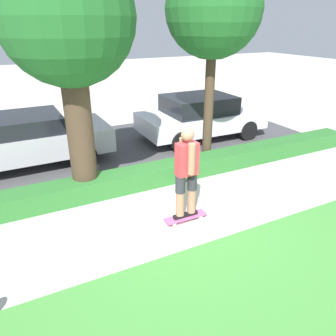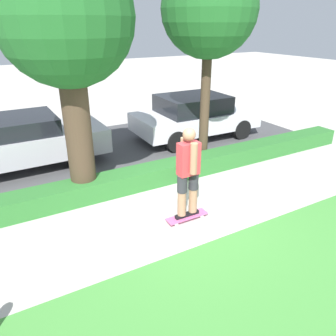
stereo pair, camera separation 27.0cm
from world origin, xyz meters
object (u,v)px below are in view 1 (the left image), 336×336
object	(u,v)px
parked_car_front	(20,139)
skateboard	(185,217)
tree_mid	(214,10)
skater_person	(187,172)
parked_car_middle	(200,116)
tree_near	(68,23)

from	to	relation	value
parked_car_front	skateboard	bearing A→B (deg)	-60.22
skateboard	parked_car_front	size ratio (longest dim) A/B	0.19
skateboard	tree_mid	size ratio (longest dim) A/B	0.17
skater_person	parked_car_front	distance (m)	5.08
skateboard	parked_car_middle	size ratio (longest dim) A/B	0.21
tree_near	skateboard	bearing A→B (deg)	-52.94
parked_car_front	parked_car_middle	size ratio (longest dim) A/B	1.12
skateboard	parked_car_front	bearing A→B (deg)	120.61
parked_car_middle	skater_person	bearing A→B (deg)	-124.04
tree_mid	tree_near	bearing A→B (deg)	-174.90
skateboard	parked_car_middle	distance (m)	5.21
parked_car_front	parked_car_middle	xyz separation A→B (m)	(5.54, -0.12, -0.00)
tree_mid	skater_person	bearing A→B (deg)	-130.65
parked_car_middle	skateboard	bearing A→B (deg)	-124.04
skater_person	tree_mid	distance (m)	4.07
parked_car_middle	tree_mid	bearing A→B (deg)	-116.40
tree_mid	parked_car_front	bearing A→B (deg)	154.93
skateboard	tree_near	xyz separation A→B (m)	(-1.47, 1.95, 3.50)
skater_person	tree_near	xyz separation A→B (m)	(-1.47, 1.95, 2.52)
skateboard	parked_car_front	xyz separation A→B (m)	(-2.58, 4.36, 0.67)
skateboard	tree_near	distance (m)	4.27
tree_near	parked_car_front	world-z (taller)	tree_near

